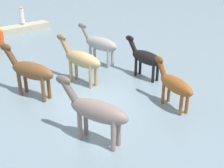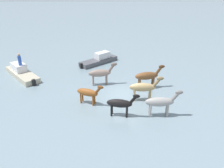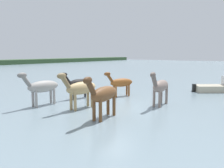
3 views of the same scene
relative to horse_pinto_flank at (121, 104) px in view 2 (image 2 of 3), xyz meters
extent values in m
plane|color=gray|center=(-0.42, -3.10, -0.99)|extent=(163.57, 163.57, 0.00)
ellipsoid|color=black|center=(0.08, -0.02, 0.01)|extent=(1.88, 0.88, 0.61)
cylinder|color=black|center=(-0.48, -0.05, -0.49)|extent=(0.13, 0.13, 1.00)
cylinder|color=black|center=(-0.42, 0.23, -0.49)|extent=(0.13, 0.13, 1.00)
cylinder|color=black|center=(0.59, -0.27, -0.49)|extent=(0.13, 0.13, 1.00)
cylinder|color=black|center=(0.64, 0.02, -0.49)|extent=(0.13, 0.13, 1.00)
cylinder|color=black|center=(-0.86, 0.17, 0.40)|extent=(0.59, 0.31, 0.67)
ellipsoid|color=black|center=(-1.05, 0.21, 0.68)|extent=(0.53, 0.30, 0.27)
ellipsoid|color=brown|center=(-2.59, -4.42, 0.16)|extent=(2.15, 0.92, 0.70)
cylinder|color=brown|center=(-3.19, -4.68, -0.42)|extent=(0.15, 0.15, 1.15)
cylinder|color=brown|center=(-3.24, -4.34, -0.42)|extent=(0.15, 0.15, 1.15)
cylinder|color=brown|center=(-1.95, -4.49, -0.42)|extent=(0.15, 0.15, 1.15)
cylinder|color=brown|center=(-2.00, -4.16, -0.42)|extent=(0.15, 0.15, 1.15)
cylinder|color=#50311A|center=(-3.69, -4.58, 0.61)|extent=(0.67, 0.33, 0.77)
ellipsoid|color=#50311A|center=(-3.90, -4.62, 0.93)|extent=(0.60, 0.32, 0.31)
ellipsoid|color=tan|center=(-1.89, -2.22, 0.15)|extent=(2.09, 0.70, 0.69)
cylinder|color=tan|center=(-2.51, -2.35, -0.42)|extent=(0.15, 0.15, 1.14)
cylinder|color=tan|center=(-2.50, -2.02, -0.42)|extent=(0.15, 0.15, 1.14)
cylinder|color=tan|center=(-1.28, -2.41, -0.42)|extent=(0.15, 0.15, 1.14)
cylinder|color=tan|center=(-1.26, -2.08, -0.42)|extent=(0.15, 0.15, 1.14)
cylinder|color=olive|center=(-2.98, -2.17, 0.60)|extent=(0.64, 0.27, 0.76)
ellipsoid|color=olive|center=(-3.20, -2.16, 0.91)|extent=(0.57, 0.26, 0.30)
ellipsoid|color=gray|center=(1.53, -5.26, 0.14)|extent=(2.11, 0.85, 0.69)
cylinder|color=gray|center=(0.94, -5.50, -0.43)|extent=(0.15, 0.15, 1.13)
cylinder|color=gray|center=(0.90, -5.17, -0.43)|extent=(0.15, 0.15, 1.13)
cylinder|color=gray|center=(2.16, -5.35, -0.43)|extent=(0.15, 0.15, 1.13)
cylinder|color=gray|center=(2.12, -5.02, -0.43)|extent=(0.15, 0.15, 1.13)
cylinder|color=#63544C|center=(0.45, -5.39, 0.58)|extent=(0.65, 0.31, 0.75)
ellipsoid|color=#63544C|center=(0.23, -5.42, 0.89)|extent=(0.59, 0.30, 0.30)
ellipsoid|color=brown|center=(2.43, -1.81, -0.02)|extent=(1.82, 1.19, 0.59)
cylinder|color=brown|center=(1.89, -1.73, -0.51)|extent=(0.13, 0.13, 0.97)
cylinder|color=brown|center=(2.01, -1.46, -0.51)|extent=(0.13, 0.13, 0.97)
cylinder|color=brown|center=(2.86, -2.15, -0.51)|extent=(0.13, 0.13, 0.97)
cylinder|color=brown|center=(2.97, -1.89, -0.51)|extent=(0.13, 0.13, 0.97)
cylinder|color=brown|center=(1.58, -1.43, 0.36)|extent=(0.58, 0.40, 0.65)
ellipsoid|color=brown|center=(1.41, -1.35, 0.63)|extent=(0.52, 0.38, 0.26)
ellipsoid|color=#9E9993|center=(-2.71, 0.08, 0.12)|extent=(2.03, 0.65, 0.68)
cylinder|color=#9E9993|center=(-3.32, -0.07, -0.44)|extent=(0.15, 0.15, 1.11)
cylinder|color=#9E9993|center=(-3.31, 0.26, -0.44)|extent=(0.15, 0.15, 1.11)
cylinder|color=#9E9993|center=(-2.11, -0.10, -0.44)|extent=(0.15, 0.15, 1.11)
cylinder|color=#9E9993|center=(-2.10, 0.22, -0.44)|extent=(0.15, 0.15, 1.11)
cylinder|color=slate|center=(-3.78, 0.11, 0.56)|extent=(0.62, 0.25, 0.74)
ellipsoid|color=slate|center=(-3.99, 0.11, 0.87)|extent=(0.56, 0.25, 0.30)
cube|color=#B7AD93|center=(9.24, -7.29, -0.82)|extent=(4.41, 4.92, 0.66)
cube|color=silver|center=(9.63, -7.77, -0.14)|extent=(1.97, 2.09, 0.70)
cube|color=black|center=(7.53, -5.21, -0.74)|extent=(0.37, 0.36, 0.71)
cube|color=#4C4C51|center=(1.74, -10.89, -0.82)|extent=(4.41, 3.98, 0.64)
cube|color=silver|center=(1.31, -11.25, -0.15)|extent=(1.87, 1.77, 0.70)
cube|color=black|center=(3.60, -9.33, -0.75)|extent=(0.36, 0.37, 0.69)
cylinder|color=#2D51B2|center=(9.25, -7.32, 0.69)|extent=(0.32, 0.32, 0.95)
sphere|color=tan|center=(9.25, -7.32, 1.28)|extent=(0.24, 0.24, 0.24)
camera|label=1|loc=(6.74, -11.45, 4.86)|focal=48.92mm
camera|label=2|loc=(1.09, 13.65, 8.04)|focal=36.32mm
camera|label=3|loc=(-10.77, -11.23, 2.05)|focal=37.33mm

